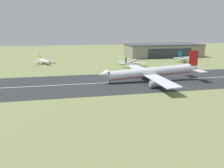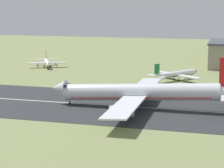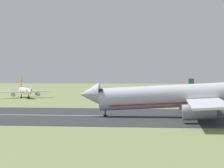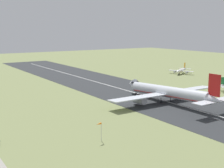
% 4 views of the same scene
% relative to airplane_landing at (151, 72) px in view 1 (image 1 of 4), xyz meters
% --- Properties ---
extents(ground_plane, '(634.94, 634.94, 0.00)m').
position_rel_airplane_landing_xyz_m(ground_plane, '(-9.95, -52.69, -4.77)').
color(ground_plane, '#7A8451').
extents(runway_strip, '(394.94, 44.34, 0.06)m').
position_rel_airplane_landing_xyz_m(runway_strip, '(-9.95, 1.03, -4.74)').
color(runway_strip, '#2B2D30').
rests_on(runway_strip, ground_plane).
extents(runway_centreline, '(355.45, 0.70, 0.01)m').
position_rel_airplane_landing_xyz_m(runway_centreline, '(-9.95, 1.03, -4.71)').
color(runway_centreline, silver).
rests_on(runway_centreline, runway_strip).
extents(hangar_building, '(73.65, 33.20, 12.46)m').
position_rel_airplane_landing_xyz_m(hangar_building, '(50.93, 97.66, 1.48)').
color(hangar_building, gray).
rests_on(hangar_building, ground_plane).
extents(airplane_landing, '(57.02, 58.49, 15.87)m').
position_rel_airplane_landing_xyz_m(airplane_landing, '(0.00, 0.00, 0.00)').
color(airplane_landing, silver).
rests_on(airplane_landing, ground_plane).
extents(airplane_parked_west, '(21.46, 23.24, 7.69)m').
position_rel_airplane_landing_xyz_m(airplane_parked_west, '(4.11, 50.41, -2.16)').
color(airplane_parked_west, white).
rests_on(airplane_parked_west, ground_plane).
extents(airplane_parked_centre, '(17.32, 19.77, 7.50)m').
position_rel_airplane_landing_xyz_m(airplane_parked_centre, '(-61.46, 70.94, -2.21)').
color(airplane_parked_centre, white).
rests_on(airplane_parked_centre, ground_plane).
extents(airplane_parked_east, '(18.82, 21.66, 9.39)m').
position_rel_airplane_landing_xyz_m(airplane_parked_east, '(54.50, 58.52, -1.93)').
color(airplane_parked_east, white).
rests_on(airplane_parked_east, ground_plane).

